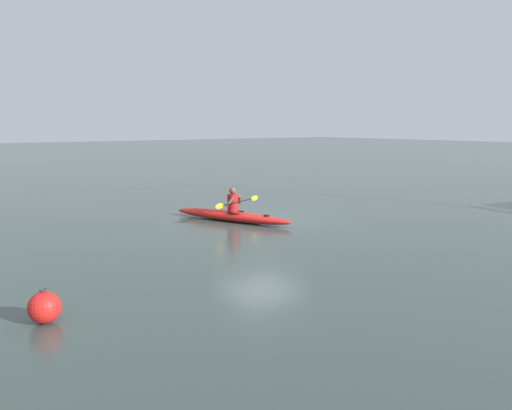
% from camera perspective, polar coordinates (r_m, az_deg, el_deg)
% --- Properties ---
extents(ground_plane, '(160.00, 160.00, 0.00)m').
position_cam_1_polar(ground_plane, '(16.42, 0.61, -1.54)').
color(ground_plane, '#384742').
extents(kayak, '(2.12, 4.26, 0.32)m').
position_cam_1_polar(kayak, '(16.00, -2.80, -1.25)').
color(kayak, red).
rests_on(kayak, ground).
extents(kayaker, '(2.20, 0.89, 0.76)m').
position_cam_1_polar(kayaker, '(15.88, -2.58, 0.42)').
color(kayaker, red).
rests_on(kayaker, kayak).
extents(mooring_buoy_orange_mid, '(0.50, 0.50, 0.54)m').
position_cam_1_polar(mooring_buoy_orange_mid, '(8.53, -22.75, -10.59)').
color(mooring_buoy_orange_mid, red).
rests_on(mooring_buoy_orange_mid, ground).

